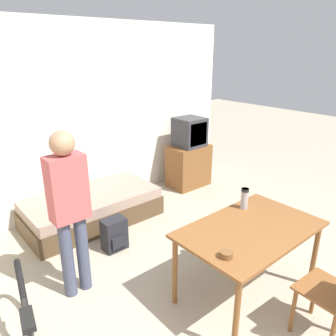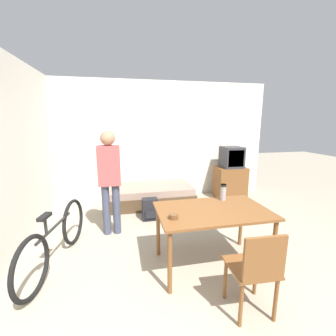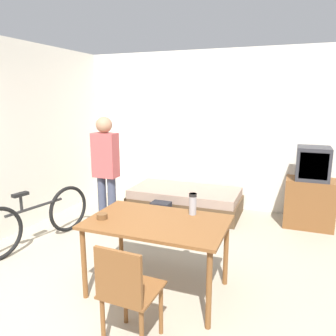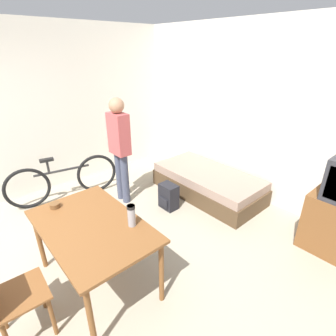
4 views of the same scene
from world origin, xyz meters
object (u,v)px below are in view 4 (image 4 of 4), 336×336
Objects in this scene: person_standing at (120,144)px; mate_bowl at (55,205)px; wooden_chair at (6,296)px; thermos_flask at (131,214)px; bicycle at (64,180)px; daybed at (208,183)px; dining_table at (92,231)px; backpack at (168,197)px.

person_standing is 16.04× the size of mate_bowl.
thermos_flask is (0.18, 1.09, 0.37)m from wooden_chair.
person_standing is at bearing 46.60° from bicycle.
wooden_chair is at bearing -80.06° from daybed.
daybed is at bearing 88.43° from mate_bowl.
dining_table is 6.08× the size of thermos_flask.
mate_bowl is at bearing -151.02° from thermos_flask.
backpack is at bearing 106.00° from wooden_chair.
person_standing is 1.09m from backpack.
thermos_flask is at bearing 28.98° from mate_bowl.
thermos_flask reaches higher than bicycle.
daybed is 2.37m from bicycle.
wooden_chair reaches higher than daybed.
daybed is 2.51m from mate_bowl.
daybed is 1.36× the size of dining_table.
mate_bowl is (-0.07, -2.44, 0.57)m from daybed.
thermos_flask is 0.91m from mate_bowl.
wooden_chair is at bearing -55.24° from person_standing.
bicycle is 1.14m from person_standing.
mate_bowl is at bearing -60.25° from person_standing.
thermos_flask is (2.18, -0.13, 0.53)m from bicycle.
thermos_flask reaches higher than wooden_chair.
backpack is at bearing 30.29° from person_standing.
person_standing is at bearing -123.95° from daybed.
person_standing is at bearing 119.75° from mate_bowl.
daybed is at bearing 81.26° from backpack.
wooden_chair is at bearing -99.57° from thermos_flask.
person_standing is 1.73m from thermos_flask.
thermos_flask is at bearing -70.02° from daybed.
daybed is at bearing 52.23° from bicycle.
wooden_chair is at bearing -83.95° from dining_table.
wooden_chair is 1.17m from thermos_flask.
daybed is at bearing 56.05° from person_standing.
daybed is 1.11× the size of person_standing.
thermos_flask is 0.55× the size of backpack.
backpack is (-0.66, 2.31, -0.30)m from wooden_chair.
mate_bowl reaches higher than daybed.
thermos_flask reaches higher than mate_bowl.
person_standing reaches higher than mate_bowl.
mate_bowl reaches higher than backpack.
backpack is (-0.85, 1.22, -0.67)m from thermos_flask.
backpack is (-0.12, -0.78, -0.00)m from daybed.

